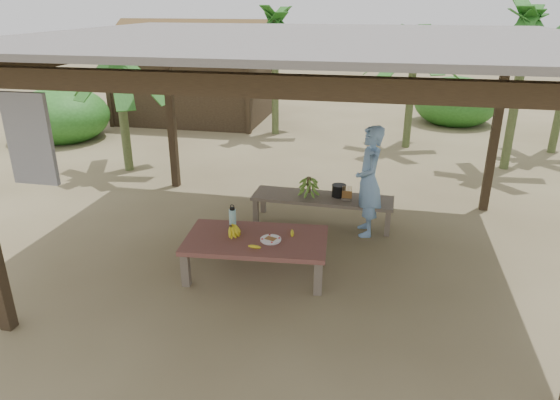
% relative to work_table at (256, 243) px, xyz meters
% --- Properties ---
extents(ground, '(80.00, 80.00, 0.00)m').
position_rel_work_table_xyz_m(ground, '(0.46, 0.58, -0.43)').
color(ground, brown).
rests_on(ground, ground).
extents(pavilion, '(6.60, 5.60, 2.95)m').
position_rel_work_table_xyz_m(pavilion, '(0.44, 0.57, 2.34)').
color(pavilion, black).
rests_on(pavilion, ground).
extents(work_table, '(1.88, 1.15, 0.50)m').
position_rel_work_table_xyz_m(work_table, '(0.00, 0.00, 0.00)').
color(work_table, brown).
rests_on(work_table, ground).
extents(bench, '(2.21, 0.65, 0.45)m').
position_rel_work_table_xyz_m(bench, '(0.63, 1.73, -0.04)').
color(bench, brown).
rests_on(bench, ground).
extents(ripe_banana_bunch, '(0.27, 0.24, 0.15)m').
position_rel_work_table_xyz_m(ripe_banana_bunch, '(-0.34, 0.02, 0.14)').
color(ripe_banana_bunch, yellow).
rests_on(ripe_banana_bunch, work_table).
extents(plate, '(0.27, 0.27, 0.04)m').
position_rel_work_table_xyz_m(plate, '(0.20, -0.05, 0.08)').
color(plate, white).
rests_on(plate, work_table).
extents(loose_banana_front, '(0.17, 0.08, 0.04)m').
position_rel_work_table_xyz_m(loose_banana_front, '(0.05, -0.28, 0.09)').
color(loose_banana_front, yellow).
rests_on(loose_banana_front, work_table).
extents(loose_banana_side, '(0.09, 0.17, 0.04)m').
position_rel_work_table_xyz_m(loose_banana_side, '(0.43, 0.19, 0.09)').
color(loose_banana_side, yellow).
rests_on(loose_banana_side, work_table).
extents(water_flask, '(0.09, 0.09, 0.34)m').
position_rel_work_table_xyz_m(water_flask, '(-0.38, 0.23, 0.21)').
color(water_flask, '#3AABB5').
rests_on(water_flask, work_table).
extents(green_banana_stalk, '(0.29, 0.29, 0.33)m').
position_rel_work_table_xyz_m(green_banana_stalk, '(0.41, 1.74, 0.18)').
color(green_banana_stalk, '#598C2D').
rests_on(green_banana_stalk, bench).
extents(cooking_pot, '(0.21, 0.21, 0.18)m').
position_rel_work_table_xyz_m(cooking_pot, '(0.87, 1.81, 0.11)').
color(cooking_pot, black).
rests_on(cooking_pot, bench).
extents(skewer_rack, '(0.18, 0.08, 0.24)m').
position_rel_work_table_xyz_m(skewer_rack, '(1.01, 1.68, 0.14)').
color(skewer_rack, '#A57F47').
rests_on(skewer_rack, bench).
extents(woman, '(0.50, 0.67, 1.67)m').
position_rel_work_table_xyz_m(woman, '(1.33, 1.51, 0.40)').
color(woman, '#688FC4').
rests_on(woman, ground).
extents(hut, '(4.40, 3.43, 2.85)m').
position_rel_work_table_xyz_m(hut, '(-4.04, 8.58, 0.67)').
color(hut, black).
rests_on(hut, ground).
extents(banana_plant_ne, '(1.80, 1.80, 3.20)m').
position_rel_work_table_xyz_m(banana_plant_ne, '(4.05, 5.34, 2.27)').
color(banana_plant_ne, '#596638').
rests_on(banana_plant_ne, ground).
extents(banana_plant_n, '(1.80, 1.80, 2.70)m').
position_rel_work_table_xyz_m(banana_plant_n, '(2.04, 6.63, 1.78)').
color(banana_plant_n, '#596638').
rests_on(banana_plant_n, ground).
extents(banana_plant_nw, '(1.80, 1.80, 3.08)m').
position_rel_work_table_xyz_m(banana_plant_nw, '(-1.35, 7.24, 2.16)').
color(banana_plant_nw, '#596638').
rests_on(banana_plant_nw, ground).
extents(banana_plant_w, '(1.80, 1.80, 2.55)m').
position_rel_work_table_xyz_m(banana_plant_w, '(-3.71, 3.60, 1.64)').
color(banana_plant_w, '#596638').
rests_on(banana_plant_w, ground).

